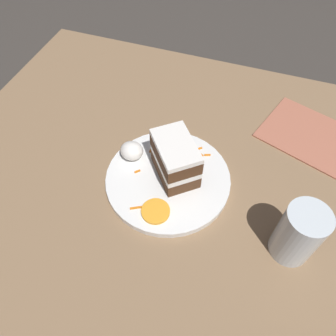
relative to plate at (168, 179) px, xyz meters
The scene contains 9 objects.
ground_plane 0.07m from the plate, 141.66° to the right, with size 6.00×6.00×0.00m, color #38332D.
dining_table 0.07m from the plate, 141.66° to the right, with size 1.18×0.86×0.02m, color #846647.
plate is the anchor object (origin of this frame).
cake_slice 0.06m from the plate, 120.24° to the right, with size 0.13×0.13×0.09m.
cream_dollop 0.10m from the plate, 16.17° to the right, with size 0.05×0.05×0.04m, color white.
orange_garnish 0.09m from the plate, 92.99° to the left, with size 0.06×0.06×0.01m, color orange.
carrot_shreds_scatter 0.04m from the plate, 70.76° to the right, with size 0.15×0.21×0.00m.
drinking_glass 0.28m from the plate, 165.00° to the left, with size 0.08×0.08×0.13m.
menu_card 0.38m from the plate, 141.18° to the right, with size 0.18×0.25×0.00m, color #B2664C.
Camera 1 is at (-0.08, 0.43, 0.62)m, focal length 35.00 mm.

